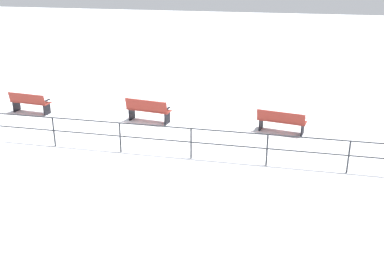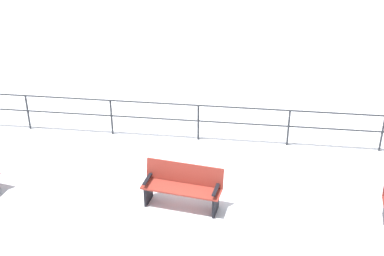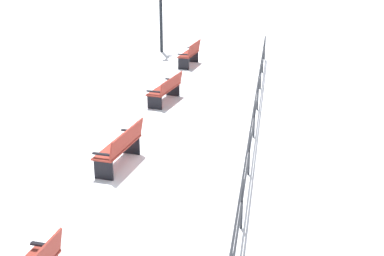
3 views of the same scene
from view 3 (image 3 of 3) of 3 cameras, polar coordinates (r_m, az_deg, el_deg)
ground_plane at (r=12.28m, az=-7.55°, el=-4.08°), size 80.00×80.00×0.00m
bench_nearest at (r=21.30m, az=-0.18°, el=8.02°), size 0.74×1.57×0.95m
bench_second at (r=16.60m, az=-2.79°, el=4.24°), size 0.87×1.76×0.84m
bench_third at (r=12.08m, az=-7.68°, el=-1.98°), size 0.78×1.75×0.93m
waterfront_railing at (r=11.55m, az=6.22°, el=-1.91°), size 0.05×23.03×1.01m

